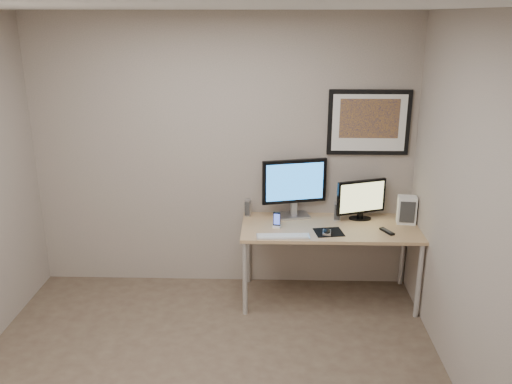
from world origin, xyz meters
TOP-DOWN VIEW (x-y plane):
  - room at (0.00, 0.45)m, footprint 3.60×3.60m
  - desk at (1.00, 1.35)m, footprint 1.60×0.70m
  - framed_art at (1.35, 1.68)m, footprint 0.75×0.04m
  - monitor_large at (0.68, 1.59)m, footprint 0.60×0.26m
  - monitor_tv at (1.30, 1.53)m, footprint 0.47×0.20m
  - speaker_left at (0.24, 1.60)m, footprint 0.07×0.07m
  - speaker_right at (1.08, 1.51)m, footprint 0.08×0.08m
  - phone_dock at (0.52, 1.31)m, footprint 0.08×0.08m
  - keyboard at (0.57, 1.09)m, footprint 0.47×0.15m
  - mousepad at (0.97, 1.20)m, footprint 0.28×0.25m
  - mouse at (0.95, 1.16)m, footprint 0.08×0.12m
  - remote at (1.49, 1.22)m, footprint 0.11×0.17m
  - fan_unit at (1.71, 1.46)m, footprint 0.18×0.14m

SIDE VIEW (x-z plane):
  - desk at x=1.00m, z-range 0.30..1.03m
  - mousepad at x=0.97m, z-range 0.73..0.73m
  - keyboard at x=0.57m, z-range 0.73..0.75m
  - remote at x=1.49m, z-range 0.73..0.75m
  - mouse at x=0.95m, z-range 0.73..0.77m
  - phone_dock at x=0.52m, z-range 0.73..0.88m
  - speaker_left at x=0.24m, z-range 0.73..0.89m
  - speaker_right at x=1.08m, z-range 0.73..0.90m
  - fan_unit at x=1.71m, z-range 0.73..0.99m
  - monitor_tv at x=1.30m, z-range 0.74..1.13m
  - monitor_large at x=0.68m, z-range 0.76..1.32m
  - framed_art at x=1.35m, z-range 1.32..1.92m
  - room at x=0.00m, z-range -0.16..3.44m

